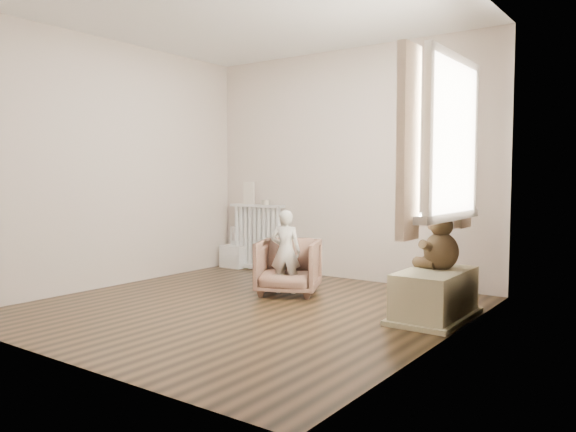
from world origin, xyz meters
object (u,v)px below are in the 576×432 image
Objects in this scene: armchair at (288,267)px; toy_bench at (435,295)px; child at (286,251)px; teddy_bear at (441,237)px; toy_vanity at (235,246)px; radiator at (257,239)px; plush_cat at (448,198)px.

toy_bench is (1.55, -0.10, -0.07)m from armchair.
child is 1.56m from toy_bench.
teddy_bear is at bearing 158.21° from child.
teddy_bear is (3.08, -0.94, 0.40)m from toy_vanity.
child reaches higher than armchair.
toy_vanity is 0.63× the size of child.
radiator is 1.58× the size of toy_vanity.
toy_bench is at bearing 133.52° from plush_cat.
armchair is 0.73× the size of child.
toy_vanity is 3.24m from teddy_bear.
plush_cat is (3.21, -1.17, 0.72)m from toy_vanity.
teddy_bear reaches higher than toy_vanity.
child is 0.96× the size of toy_bench.
radiator reaches higher than armchair.
armchair is at bearing -167.41° from teddy_bear.
plush_cat is at bearing -31.56° from armchair.
plush_cat reaches higher than radiator.
toy_bench is at bearing 154.33° from child.
toy_vanity is at bearing 156.16° from plush_cat.
toy_vanity is 1.74× the size of plush_cat.
armchair is 1.30× the size of teddy_bear.
plush_cat is at bearing -42.73° from toy_bench.
toy_bench is 0.48m from teddy_bear.
toy_vanity is 3.24m from toy_bench.
child is at bearing 178.19° from toy_bench.
teddy_bear reaches higher than radiator.
radiator is 1.54m from armchair.
armchair is at bearing 176.34° from toy_bench.
teddy_bear is 1.55× the size of plush_cat.
plush_cat reaches higher than toy_bench.
plush_cat is at bearing -22.79° from radiator.
toy_vanity is at bearing -57.02° from child.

